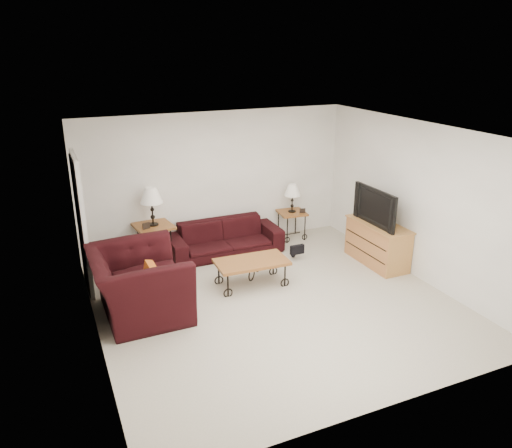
% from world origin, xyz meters
% --- Properties ---
extents(ground, '(5.00, 5.00, 0.00)m').
position_xyz_m(ground, '(0.00, 0.00, 0.00)').
color(ground, beige).
rests_on(ground, ground).
extents(wall_back, '(5.00, 0.02, 2.50)m').
position_xyz_m(wall_back, '(0.00, 2.50, 1.25)').
color(wall_back, white).
rests_on(wall_back, ground).
extents(wall_front, '(5.00, 0.02, 2.50)m').
position_xyz_m(wall_front, '(0.00, -2.50, 1.25)').
color(wall_front, white).
rests_on(wall_front, ground).
extents(wall_left, '(0.02, 5.00, 2.50)m').
position_xyz_m(wall_left, '(-2.50, 0.00, 1.25)').
color(wall_left, white).
rests_on(wall_left, ground).
extents(wall_right, '(0.02, 5.00, 2.50)m').
position_xyz_m(wall_right, '(2.50, 0.00, 1.25)').
color(wall_right, white).
rests_on(wall_right, ground).
extents(ceiling, '(5.00, 5.00, 0.00)m').
position_xyz_m(ceiling, '(0.00, 0.00, 2.50)').
color(ceiling, white).
rests_on(ceiling, wall_back).
extents(doorway, '(0.08, 0.94, 2.04)m').
position_xyz_m(doorway, '(-2.47, 1.65, 1.02)').
color(doorway, black).
rests_on(doorway, ground).
extents(sofa, '(2.05, 0.80, 0.60)m').
position_xyz_m(sofa, '(-0.04, 2.02, 0.30)').
color(sofa, black).
rests_on(sofa, ground).
extents(side_table_left, '(0.69, 0.69, 0.67)m').
position_xyz_m(side_table_left, '(-1.27, 2.20, 0.33)').
color(side_table_left, brown).
rests_on(side_table_left, ground).
extents(side_table_right, '(0.55, 0.55, 0.55)m').
position_xyz_m(side_table_right, '(1.42, 2.20, 0.27)').
color(side_table_right, brown).
rests_on(side_table_right, ground).
extents(lamp_left, '(0.42, 0.42, 0.67)m').
position_xyz_m(lamp_left, '(-1.27, 2.20, 1.00)').
color(lamp_left, black).
rests_on(lamp_left, side_table_left).
extents(lamp_right, '(0.34, 0.34, 0.55)m').
position_xyz_m(lamp_right, '(1.42, 2.20, 0.82)').
color(lamp_right, black).
rests_on(lamp_right, side_table_right).
extents(photo_frame_left, '(0.13, 0.06, 0.11)m').
position_xyz_m(photo_frame_left, '(-1.42, 2.05, 0.73)').
color(photo_frame_left, black).
rests_on(photo_frame_left, side_table_left).
extents(photo_frame_right, '(0.11, 0.05, 0.09)m').
position_xyz_m(photo_frame_right, '(1.57, 2.05, 0.59)').
color(photo_frame_right, black).
rests_on(photo_frame_right, side_table_right).
extents(coffee_table, '(1.14, 0.65, 0.42)m').
position_xyz_m(coffee_table, '(-0.09, 0.66, 0.21)').
color(coffee_table, brown).
rests_on(coffee_table, ground).
extents(armchair, '(1.27, 1.45, 0.93)m').
position_xyz_m(armchair, '(-1.88, 0.49, 0.47)').
color(armchair, black).
rests_on(armchair, ground).
extents(throw_pillow, '(0.12, 0.42, 0.42)m').
position_xyz_m(throw_pillow, '(-1.73, 0.44, 0.52)').
color(throw_pillow, '#C65F19').
rests_on(throw_pillow, armchair).
extents(tv_stand, '(0.50, 1.21, 0.73)m').
position_xyz_m(tv_stand, '(2.23, 0.57, 0.36)').
color(tv_stand, '#BE9746').
rests_on(tv_stand, ground).
extents(television, '(0.14, 1.08, 0.62)m').
position_xyz_m(television, '(2.21, 0.57, 1.04)').
color(television, black).
rests_on(television, tv_stand).
extents(backpack, '(0.47, 0.42, 0.50)m').
position_xyz_m(backpack, '(1.01, 1.35, 0.25)').
color(backpack, black).
rests_on(backpack, ground).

